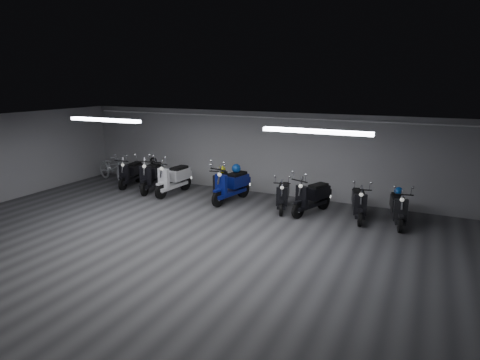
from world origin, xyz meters
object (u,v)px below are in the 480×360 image
at_px(helmet_0, 222,169).
at_px(helmet_3, 399,191).
at_px(scooter_4, 231,180).
at_px(bicycle, 113,165).
at_px(scooter_7, 312,191).
at_px(scooter_9, 399,203).
at_px(scooter_5, 283,191).
at_px(scooter_3, 221,179).
at_px(helmet_2, 153,161).
at_px(scooter_0, 130,169).
at_px(scooter_2, 173,173).
at_px(scooter_8, 359,198).
at_px(scooter_1, 151,171).
at_px(helmet_1, 236,168).

distance_m(helmet_0, helmet_3, 5.56).
xyz_separation_m(scooter_4, bicycle, (-5.37, 0.49, -0.09)).
relative_size(scooter_7, scooter_9, 1.09).
bearing_deg(scooter_5, scooter_3, 156.79).
bearing_deg(bicycle, scooter_9, -74.54).
distance_m(scooter_5, helmet_2, 5.04).
distance_m(scooter_0, scooter_3, 3.73).
bearing_deg(helmet_2, scooter_2, -15.90).
bearing_deg(scooter_3, scooter_4, -43.71).
xyz_separation_m(scooter_7, scooter_8, (1.33, 0.08, -0.05)).
bearing_deg(bicycle, scooter_1, -84.90).
bearing_deg(scooter_1, scooter_2, -18.12).
xyz_separation_m(scooter_7, scooter_9, (2.36, 0.07, -0.06)).
xyz_separation_m(scooter_0, helmet_2, (1.01, 0.07, 0.37)).
bearing_deg(scooter_2, helmet_0, 22.08).
relative_size(scooter_5, bicycle, 0.81).
relative_size(bicycle, helmet_2, 7.94).
height_order(scooter_1, scooter_7, scooter_1).
distance_m(scooter_2, scooter_7, 4.84).
bearing_deg(scooter_0, helmet_2, -7.14).
bearing_deg(helmet_2, scooter_4, -4.29).
height_order(scooter_9, helmet_2, scooter_9).
bearing_deg(bicycle, scooter_3, -75.01).
distance_m(scooter_1, scooter_8, 7.13).
bearing_deg(scooter_0, bicycle, 153.53).
bearing_deg(scooter_9, scooter_3, 166.34).
bearing_deg(scooter_5, scooter_0, 162.33).
height_order(scooter_3, scooter_7, scooter_7).
relative_size(scooter_4, scooter_9, 1.17).
distance_m(scooter_0, scooter_9, 9.25).
bearing_deg(scooter_3, scooter_2, 170.51).
distance_m(scooter_9, helmet_3, 0.35).
distance_m(scooter_8, helmet_3, 1.04).
relative_size(scooter_8, helmet_1, 5.78).
distance_m(scooter_7, helmet_2, 5.89).
height_order(scooter_1, helmet_3, scooter_1).
relative_size(scooter_4, scooter_8, 1.17).
bearing_deg(scooter_3, scooter_8, -21.55).
height_order(scooter_9, helmet_0, scooter_9).
distance_m(scooter_3, bicycle, 4.88).
height_order(scooter_5, helmet_2, scooter_5).
xyz_separation_m(scooter_2, scooter_3, (1.68, 0.28, -0.09)).
relative_size(scooter_1, bicycle, 0.99).
distance_m(scooter_1, helmet_1, 3.23).
xyz_separation_m(scooter_2, helmet_2, (-1.03, 0.29, 0.30)).
xyz_separation_m(scooter_5, scooter_7, (0.86, 0.05, 0.08)).
bearing_deg(scooter_8, scooter_7, 169.68).
distance_m(helmet_0, helmet_1, 0.68).
bearing_deg(scooter_1, scooter_4, -15.81).
height_order(helmet_1, helmet_3, helmet_1).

